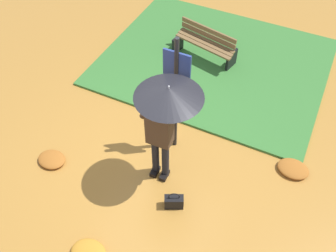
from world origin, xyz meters
name	(u,v)px	position (x,y,z in m)	size (l,w,h in m)	color
ground_plane	(156,167)	(0.00, 0.00, 0.00)	(18.00, 18.00, 0.00)	#B27A33
grass_verge	(214,61)	(-0.13, 3.13, 0.03)	(4.80, 4.00, 0.05)	#387533
person_with_umbrella	(165,111)	(0.20, -0.05, 1.55)	(0.96, 0.96, 2.04)	black
info_sign_post	(176,84)	(0.07, 0.63, 1.44)	(0.44, 0.07, 2.30)	black
handbag	(174,202)	(0.60, -0.54, 0.13)	(0.33, 0.26, 0.37)	black
park_bench	(205,45)	(-0.38, 3.13, 0.40)	(1.42, 0.68, 0.75)	black
shrub_cluster	(181,96)	(-0.25, 1.59, 0.24)	(0.62, 0.57, 0.51)	#285628
leaf_pile_by_bench	(293,169)	(2.14, 0.96, 0.06)	(0.53, 0.43, 0.12)	#A86023
leaf_pile_far_path	(52,159)	(-1.70, -0.68, 0.06)	(0.50, 0.40, 0.11)	#A86023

